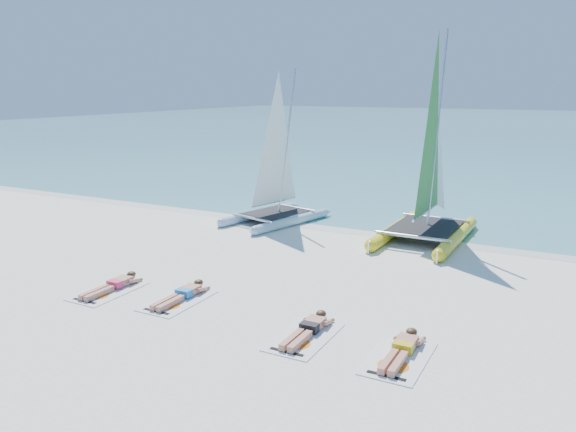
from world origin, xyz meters
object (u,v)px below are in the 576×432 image
catamaran_blue (276,176)px  towel_d (399,358)px  catamaran_yellow (432,171)px  sunbather_c (308,328)px  towel_b (178,301)px  sunbather_b (183,294)px  towel_a (108,291)px  sunbather_a (114,285)px  sunbather_d (402,349)px  towel_c (304,337)px

catamaran_blue → towel_d: catamaran_blue is taller
catamaran_yellow → sunbather_c: bearing=-90.6°
towel_b → catamaran_blue: bearing=102.6°
towel_b → sunbather_b: sunbather_b is taller
towel_b → sunbather_c: (3.46, -0.19, 0.11)m
catamaran_blue → towel_b: (1.79, -8.01, -1.70)m
catamaran_yellow → towel_a: bearing=-121.2°
catamaran_yellow → towel_d: 9.39m
catamaran_yellow → sunbather_c: size_ratio=4.03×
towel_a → sunbather_b: sunbather_b is taller
catamaran_yellow → sunbather_a: 10.57m
towel_d → sunbather_d: size_ratio=1.07×
sunbather_a → sunbather_b: (1.90, 0.29, 0.00)m
catamaran_yellow → sunbather_a: size_ratio=4.03×
catamaran_yellow → towel_c: bearing=-90.6°
towel_d → towel_a: bearing=179.4°
towel_a → towel_c: (5.36, -0.08, 0.00)m
towel_b → sunbather_b: (0.00, 0.19, 0.11)m
sunbather_a → towel_c: 5.37m
towel_a → sunbather_a: (0.00, 0.19, 0.11)m
catamaran_blue → sunbather_d: bearing=-34.3°
catamaran_blue → towel_a: catamaran_blue is taller
towel_b → sunbather_d: (5.40, -0.18, 0.11)m
towel_c → sunbather_c: sunbather_c is taller
catamaran_yellow → towel_d: catamaran_yellow is taller
catamaran_yellow → sunbather_d: catamaran_yellow is taller
catamaran_blue → catamaran_yellow: catamaran_yellow is taller
catamaran_yellow → towel_d: bearing=-78.4°
towel_b → towel_d: same height
sunbather_c → sunbather_d: 1.94m
catamaran_blue → sunbather_c: catamaran_blue is taller
sunbather_b → towel_c: bearing=-9.3°
catamaran_yellow → towel_c: catamaran_yellow is taller
catamaran_yellow → towel_b: (-3.72, -8.61, -2.18)m
sunbather_a → towel_b: size_ratio=0.93×
towel_b → sunbather_b: size_ratio=1.07×
catamaran_blue → sunbather_b: 8.18m
towel_b → towel_d: size_ratio=1.00×
catamaran_yellow → sunbather_c: catamaran_yellow is taller
sunbather_b → towel_c: 3.51m
catamaran_blue → towel_c: size_ratio=3.10×
towel_b → catamaran_yellow: bearing=66.6°
sunbather_c → towel_d: sunbather_c is taller
sunbather_c → catamaran_yellow: bearing=88.3°
sunbather_a → sunbather_c: bearing=-0.9°
towel_d → towel_c: bearing=-179.8°
sunbather_a → towel_b: bearing=3.0°
towel_a → sunbather_b: (1.90, 0.48, 0.11)m
towel_d → catamaran_yellow: bearing=100.6°
sunbather_b → catamaran_yellow: bearing=66.2°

